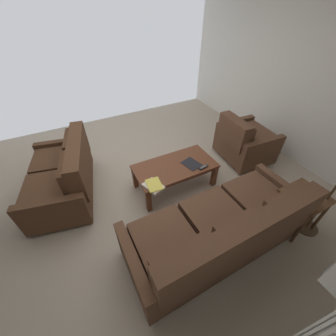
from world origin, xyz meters
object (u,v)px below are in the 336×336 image
loveseat_near (65,175)px  book_stack (154,186)px  end_table (303,201)px  tv_remote (203,167)px  sofa_main (222,231)px  coffee_table (175,169)px  armchair_side (244,141)px  loose_magazine (191,164)px

loveseat_near → book_stack: loveseat_near is taller
end_table → tv_remote: size_ratio=3.44×
sofa_main → tv_remote: (-0.39, -0.93, 0.06)m
coffee_table → book_stack: (0.46, 0.25, 0.09)m
end_table → book_stack: bearing=-36.4°
coffee_table → armchair_side: armchair_side is taller
sofa_main → book_stack: 1.00m
book_stack → coffee_table: bearing=-151.0°
end_table → book_stack: size_ratio=1.86×
loveseat_near → end_table: size_ratio=2.69×
tv_remote → loose_magazine: size_ratio=0.63×
book_stack → end_table: bearing=143.6°
armchair_side → book_stack: bearing=9.9°
sofa_main → loose_magazine: (-0.29, -1.08, 0.05)m
end_table → loveseat_near: bearing=-37.7°
loveseat_near → coffee_table: loveseat_near is taller
sofa_main → loveseat_near: bearing=-50.8°
sofa_main → loose_magazine: size_ratio=7.96×
end_table → tv_remote: end_table is taller
loveseat_near → tv_remote: size_ratio=9.25×
loveseat_near → armchair_side: loveseat_near is taller
book_stack → tv_remote: (-0.80, -0.02, -0.01)m
sofa_main → armchair_side: size_ratio=2.32×
book_stack → loose_magazine: bearing=-166.1°
end_table → tv_remote: bearing=-58.8°
loveseat_near → book_stack: size_ratio=5.00×
loveseat_near → loose_magazine: bearing=158.7°
end_table → loose_magazine: (0.77, -1.25, -0.05)m
armchair_side → loose_magazine: size_ratio=3.43×
end_table → loose_magazine: 1.47m
sofa_main → coffee_table: size_ratio=1.75×
loveseat_near → loose_magazine: (-1.71, 0.67, 0.06)m
sofa_main → coffee_table: 1.16m
coffee_table → armchair_side: (-1.42, -0.07, 0.01)m
armchair_side → book_stack: size_ratio=2.94×
armchair_side → tv_remote: 1.12m
loveseat_near → tv_remote: (-1.82, 0.82, 0.06)m
loveseat_near → coffee_table: size_ratio=1.29×
armchair_side → loose_magazine: bearing=7.4°
sofa_main → end_table: (-1.06, 0.17, 0.10)m
coffee_table → loveseat_near: bearing=-21.6°
armchair_side → loose_magazine: armchair_side is taller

